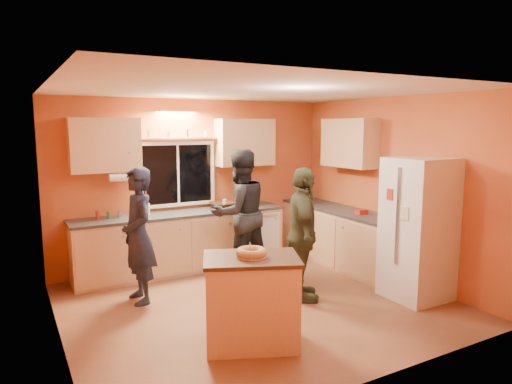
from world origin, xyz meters
TOP-DOWN VIEW (x-y plane):
  - ground at (0.00, 0.00)m, footprint 4.50×4.50m
  - room_shell at (0.12, 0.41)m, footprint 4.54×4.04m
  - back_counter at (0.01, 1.70)m, footprint 4.23×0.62m
  - right_counter at (1.95, 0.50)m, footprint 0.62×1.84m
  - refrigerator at (1.89, -0.80)m, footprint 0.72×0.70m
  - island at (-0.57, -0.90)m, footprint 1.12×0.96m
  - bundt_pastry at (-0.57, -0.90)m, footprint 0.31×0.31m
  - person_left at (-1.25, 0.78)m, footprint 0.43×0.64m
  - person_center at (0.31, 1.08)m, footprint 0.95×0.77m
  - person_right at (0.56, -0.16)m, footprint 0.81×1.07m
  - mixing_bowl at (0.33, 1.74)m, footprint 0.40×0.40m
  - utensil_crock at (-0.89, 1.75)m, footprint 0.14×0.14m
  - potted_plant at (1.87, -0.29)m, footprint 0.36×0.33m
  - red_box at (1.93, 0.29)m, footprint 0.17×0.13m

SIDE VIEW (x-z plane):
  - ground at x=0.00m, z-range 0.00..0.00m
  - back_counter at x=0.01m, z-range 0.00..0.90m
  - right_counter at x=1.95m, z-range 0.00..0.90m
  - island at x=-0.57m, z-range 0.01..0.92m
  - person_right at x=0.56m, z-range 0.00..1.69m
  - person_left at x=-1.25m, z-range 0.00..1.69m
  - refrigerator at x=1.89m, z-range 0.00..1.80m
  - person_center at x=0.31m, z-range 0.00..1.86m
  - red_box at x=1.93m, z-range 0.90..0.97m
  - mixing_bowl at x=0.33m, z-range 0.90..0.99m
  - bundt_pastry at x=-0.57m, z-range 0.91..1.00m
  - utensil_crock at x=-0.89m, z-range 0.90..1.07m
  - potted_plant at x=1.87m, z-range 0.90..1.23m
  - room_shell at x=0.12m, z-range 0.31..2.92m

